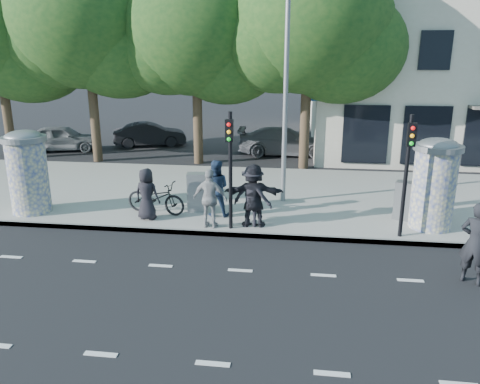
# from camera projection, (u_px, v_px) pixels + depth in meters

# --- Properties ---
(ground) EXTENTS (120.00, 120.00, 0.00)m
(ground) POSITION_uv_depth(u_px,v_px,m) (232.00, 299.00, 10.05)
(ground) COLOR black
(ground) RESTS_ON ground
(sidewalk) EXTENTS (40.00, 8.00, 0.15)m
(sidewalk) POSITION_uv_depth(u_px,v_px,m) (262.00, 195.00, 17.15)
(sidewalk) COLOR gray
(sidewalk) RESTS_ON ground
(curb) EXTENTS (40.00, 0.10, 0.16)m
(curb) POSITION_uv_depth(u_px,v_px,m) (250.00, 235.00, 13.40)
(curb) COLOR slate
(curb) RESTS_ON ground
(lane_dash_near) EXTENTS (32.00, 0.12, 0.01)m
(lane_dash_near) POSITION_uv_depth(u_px,v_px,m) (213.00, 364.00, 7.95)
(lane_dash_near) COLOR silver
(lane_dash_near) RESTS_ON ground
(lane_dash_far) EXTENTS (32.00, 0.12, 0.01)m
(lane_dash_far) POSITION_uv_depth(u_px,v_px,m) (240.00, 270.00, 11.38)
(lane_dash_far) COLOR silver
(lane_dash_far) RESTS_ON ground
(ad_column_left) EXTENTS (1.36, 1.36, 2.65)m
(ad_column_left) POSITION_uv_depth(u_px,v_px,m) (28.00, 170.00, 14.79)
(ad_column_left) COLOR beige
(ad_column_left) RESTS_ON sidewalk
(ad_column_right) EXTENTS (1.36, 1.36, 2.65)m
(ad_column_right) POSITION_uv_depth(u_px,v_px,m) (434.00, 182.00, 13.42)
(ad_column_right) COLOR beige
(ad_column_right) RESTS_ON sidewalk
(traffic_pole_near) EXTENTS (0.22, 0.31, 3.40)m
(traffic_pole_near) POSITION_uv_depth(u_px,v_px,m) (230.00, 159.00, 13.09)
(traffic_pole_near) COLOR black
(traffic_pole_near) RESTS_ON sidewalk
(traffic_pole_far) EXTENTS (0.22, 0.31, 3.40)m
(traffic_pole_far) POSITION_uv_depth(u_px,v_px,m) (407.00, 164.00, 12.49)
(traffic_pole_far) COLOR black
(traffic_pole_far) RESTS_ON sidewalk
(street_lamp) EXTENTS (0.25, 0.93, 8.00)m
(street_lamp) POSITION_uv_depth(u_px,v_px,m) (286.00, 63.00, 14.89)
(street_lamp) COLOR slate
(street_lamp) RESTS_ON sidewalk
(tree_mid_left) EXTENTS (7.20, 7.20, 9.57)m
(tree_mid_left) POSITION_uv_depth(u_px,v_px,m) (86.00, 21.00, 21.14)
(tree_mid_left) COLOR #38281C
(tree_mid_left) RESTS_ON ground
(tree_near_left) EXTENTS (6.80, 6.80, 8.97)m
(tree_near_left) POSITION_uv_depth(u_px,v_px,m) (195.00, 30.00, 20.83)
(tree_near_left) COLOR #38281C
(tree_near_left) RESTS_ON ground
(tree_center) EXTENTS (7.00, 7.00, 9.30)m
(tree_center) POSITION_uv_depth(u_px,v_px,m) (309.00, 23.00, 19.75)
(tree_center) COLOR #38281C
(tree_center) RESTS_ON ground
(ped_a) EXTENTS (0.86, 0.64, 1.60)m
(ped_a) POSITION_uv_depth(u_px,v_px,m) (147.00, 194.00, 14.27)
(ped_a) COLOR black
(ped_a) RESTS_ON sidewalk
(ped_c) EXTENTS (0.89, 0.70, 1.79)m
(ped_c) POSITION_uv_depth(u_px,v_px,m) (216.00, 188.00, 14.56)
(ped_c) COLOR navy
(ped_c) RESTS_ON sidewalk
(ped_d) EXTENTS (1.31, 0.94, 1.82)m
(ped_d) POSITION_uv_depth(u_px,v_px,m) (252.00, 196.00, 13.70)
(ped_d) COLOR black
(ped_d) RESTS_ON sidewalk
(ped_e) EXTENTS (1.09, 0.70, 1.75)m
(ped_e) POSITION_uv_depth(u_px,v_px,m) (210.00, 199.00, 13.56)
(ped_e) COLOR #949597
(ped_e) RESTS_ON sidewalk
(ped_f) EXTENTS (1.80, 0.78, 1.89)m
(ped_f) POSITION_uv_depth(u_px,v_px,m) (254.00, 195.00, 13.65)
(ped_f) COLOR black
(ped_f) RESTS_ON sidewalk
(man_road) EXTENTS (0.85, 0.78, 1.94)m
(man_road) POSITION_uv_depth(u_px,v_px,m) (476.00, 243.00, 10.52)
(man_road) COLOR black
(man_road) RESTS_ON ground
(bicycle) EXTENTS (1.09, 2.10, 1.05)m
(bicycle) POSITION_uv_depth(u_px,v_px,m) (156.00, 197.00, 14.87)
(bicycle) COLOR black
(bicycle) RESTS_ON sidewalk
(cabinet_left) EXTENTS (0.65, 0.52, 1.25)m
(cabinet_left) POSITION_uv_depth(u_px,v_px,m) (197.00, 192.00, 15.10)
(cabinet_left) COLOR gray
(cabinet_left) RESTS_ON sidewalk
(cabinet_right) EXTENTS (0.68, 0.59, 1.19)m
(cabinet_right) POSITION_uv_depth(u_px,v_px,m) (404.00, 201.00, 14.31)
(cabinet_right) COLOR slate
(cabinet_right) RESTS_ON sidewalk
(car_left) EXTENTS (2.66, 4.36, 1.39)m
(car_left) POSITION_uv_depth(u_px,v_px,m) (62.00, 138.00, 25.22)
(car_left) COLOR slate
(car_left) RESTS_ON ground
(car_mid) EXTENTS (2.61, 4.24, 1.32)m
(car_mid) POSITION_uv_depth(u_px,v_px,m) (150.00, 134.00, 26.56)
(car_mid) COLOR black
(car_mid) RESTS_ON ground
(car_right) EXTENTS (2.18, 4.92, 1.40)m
(car_right) POSITION_uv_depth(u_px,v_px,m) (285.00, 141.00, 24.19)
(car_right) COLOR #54555B
(car_right) RESTS_ON ground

